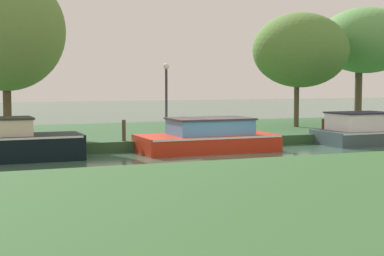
% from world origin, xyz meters
% --- Properties ---
extents(ground_plane, '(120.00, 120.00, 0.00)m').
position_xyz_m(ground_plane, '(0.00, 0.00, 0.00)').
color(ground_plane, '#3A5D49').
extents(riverbank_far, '(72.00, 10.00, 0.40)m').
position_xyz_m(riverbank_far, '(0.00, 7.00, 0.20)').
color(riverbank_far, '#2E512E').
rests_on(riverbank_far, ground_plane).
extents(red_barge, '(5.18, 2.43, 1.26)m').
position_xyz_m(red_barge, '(0.03, 1.20, 0.51)').
color(red_barge, red).
rests_on(red_barge, ground_plane).
extents(slate_cruiser, '(4.31, 2.38, 1.35)m').
position_xyz_m(slate_cruiser, '(7.31, 1.20, 0.53)').
color(slate_cruiser, '#3E5058').
rests_on(slate_cruiser, ground_plane).
extents(willow_tree_left, '(4.77, 4.11, 6.67)m').
position_xyz_m(willow_tree_left, '(-6.79, 5.81, 4.65)').
color(willow_tree_left, '#4F3D28').
rests_on(willow_tree_left, riverbank_far).
extents(willow_tree_centre, '(4.75, 4.40, 5.55)m').
position_xyz_m(willow_tree_centre, '(6.88, 5.65, 4.14)').
color(willow_tree_centre, brown).
rests_on(willow_tree_centre, riverbank_far).
extents(willow_tree_right, '(5.19, 4.73, 6.17)m').
position_xyz_m(willow_tree_right, '(11.77, 6.98, 4.80)').
color(willow_tree_right, brown).
rests_on(willow_tree_right, riverbank_far).
extents(lamp_post, '(0.24, 0.24, 2.96)m').
position_xyz_m(lamp_post, '(-0.95, 3.05, 2.26)').
color(lamp_post, '#333338').
rests_on(lamp_post, riverbank_far).
extents(mooring_post_near, '(0.19, 0.19, 0.62)m').
position_xyz_m(mooring_post_near, '(5.98, 2.31, 0.71)').
color(mooring_post_near, '#543122').
rests_on(mooring_post_near, riverbank_far).
extents(mooring_post_far, '(0.14, 0.14, 0.80)m').
position_xyz_m(mooring_post_far, '(-2.91, 2.31, 0.80)').
color(mooring_post_far, '#4B3D2E').
rests_on(mooring_post_far, riverbank_far).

